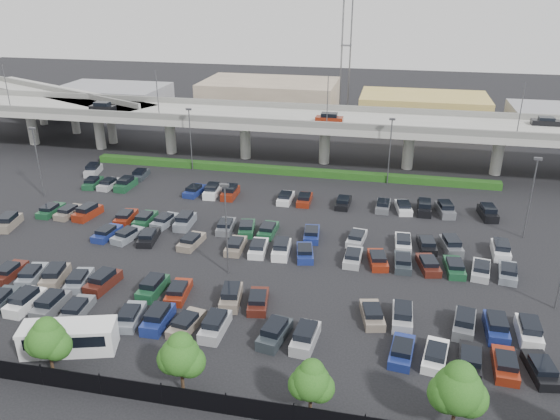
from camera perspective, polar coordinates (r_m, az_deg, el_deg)
ground at (r=66.59m, az=-3.41°, el=-3.23°), size 280.00×280.00×0.00m
overpass at (r=93.67m, az=1.53°, el=9.20°), size 150.00×13.00×15.80m
on_ramp at (r=123.62m, az=-22.24°, el=10.90°), size 50.93×30.13×8.80m
hedge at (r=88.87m, az=0.81°, el=4.11°), size 66.00×1.60×1.10m
fence at (r=44.18m, az=-13.55°, el=-18.05°), size 70.00×0.10×2.00m
tree_row at (r=43.29m, az=-12.11°, el=-14.42°), size 65.07×3.66×5.94m
shuttle_bus at (r=50.91m, az=-21.20°, el=-12.25°), size 8.33×4.83×2.53m
parked_cars at (r=62.90m, az=-4.42°, el=-4.30°), size 63.07×41.68×1.67m
light_poles at (r=67.00m, az=-6.50°, el=2.64°), size 66.90×48.38×10.30m
distant_buildings at (r=122.05m, az=10.09°, el=10.60°), size 138.00×24.00×9.00m
comm_tower at (r=132.72m, az=6.95°, el=16.97°), size 2.40×2.40×30.00m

